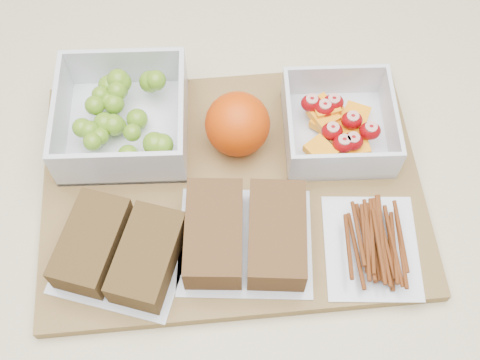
{
  "coord_description": "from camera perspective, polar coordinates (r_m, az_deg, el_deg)",
  "views": [
    {
      "loc": [
        -0.02,
        -0.32,
        1.51
      ],
      "look_at": [
        -0.01,
        -0.0,
        0.93
      ],
      "focal_mm": 45.0,
      "sensor_mm": 36.0,
      "label": 1
    }
  ],
  "objects": [
    {
      "name": "pretzel_bag",
      "position": [
        0.64,
        12.52,
        -5.85
      ],
      "size": [
        0.1,
        0.12,
        0.03
      ],
      "color": "silver",
      "rests_on": "cutting_board"
    },
    {
      "name": "ground",
      "position": [
        1.54,
        0.2,
        -16.53
      ],
      "size": [
        4.0,
        4.0,
        0.0
      ],
      "primitive_type": "plane",
      "color": "gray",
      "rests_on": "ground"
    },
    {
      "name": "counter",
      "position": [
        1.1,
        0.28,
        -11.74
      ],
      "size": [
        1.2,
        0.9,
        0.9
      ],
      "primitive_type": "cube",
      "color": "beige",
      "rests_on": "ground"
    },
    {
      "name": "orange",
      "position": [
        0.67,
        -0.24,
        5.32
      ],
      "size": [
        0.07,
        0.07,
        0.07
      ],
      "primitive_type": "sphere",
      "color": "#E14305",
      "rests_on": "cutting_board"
    },
    {
      "name": "sandwich_bag_center",
      "position": [
        0.62,
        0.51,
        -5.19
      ],
      "size": [
        0.15,
        0.13,
        0.04
      ],
      "color": "silver",
      "rests_on": "cutting_board"
    },
    {
      "name": "sandwich_bag_left",
      "position": [
        0.63,
        -11.33,
        -6.56
      ],
      "size": [
        0.16,
        0.15,
        0.04
      ],
      "color": "silver",
      "rests_on": "cutting_board"
    },
    {
      "name": "cutting_board",
      "position": [
        0.68,
        -0.73,
        -0.67
      ],
      "size": [
        0.44,
        0.32,
        0.02
      ],
      "primitive_type": "cube",
      "rotation": [
        0.0,
        0.0,
        0.06
      ],
      "color": "olive",
      "rests_on": "counter"
    },
    {
      "name": "grape_container",
      "position": [
        0.7,
        -11.04,
        5.89
      ],
      "size": [
        0.14,
        0.14,
        0.06
      ],
      "color": "silver",
      "rests_on": "cutting_board"
    },
    {
      "name": "fruit_container",
      "position": [
        0.69,
        9.28,
        5.12
      ],
      "size": [
        0.12,
        0.12,
        0.05
      ],
      "color": "silver",
      "rests_on": "cutting_board"
    }
  ]
}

